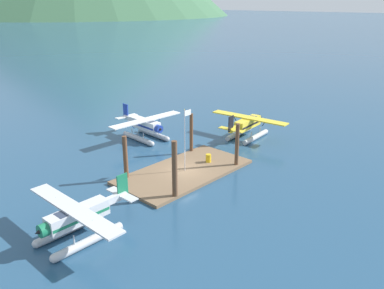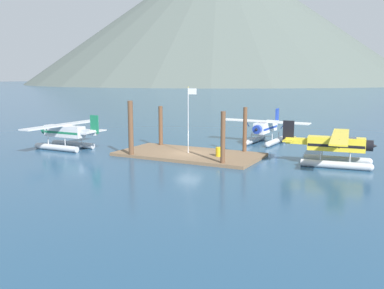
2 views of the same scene
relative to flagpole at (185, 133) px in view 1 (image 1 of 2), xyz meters
name	(u,v)px [view 1 (image 1 of 2)]	position (x,y,z in m)	size (l,w,h in m)	color
ground_plane	(184,173)	(-0.10, 0.11, -4.32)	(1200.00, 1200.00, 0.00)	navy
dock_platform	(184,172)	(-0.10, 0.11, -4.17)	(14.08, 7.09, 0.30)	brown
piling_near_left	(175,171)	(-4.69, -3.19, -1.57)	(0.49, 0.49, 5.50)	brown
piling_near_right	(237,146)	(4.80, -2.87, -1.91)	(0.41, 0.41, 4.82)	brown
piling_far_left	(125,158)	(-5.20, 3.13, -2.03)	(0.45, 0.45, 4.58)	brown
piling_far_right	(191,134)	(4.51, 3.44, -1.94)	(0.40, 0.40, 4.76)	brown
flagpole	(185,133)	(0.00, 0.00, 0.00)	(0.95, 0.10, 6.52)	silver
fuel_drum	(208,158)	(3.28, -0.25, -3.58)	(0.62, 0.62, 0.88)	gold
seaplane_white_bow_right	(145,127)	(4.23, 11.21, -2.74)	(10.45, 7.98, 3.84)	#B7BABF
seaplane_silver_port_aft	(78,220)	(-13.98, -2.47, -2.74)	(7.98, 10.41, 3.84)	#B7BABF
seaplane_yellow_stbd_fwd	(248,126)	(13.55, 1.96, -2.74)	(7.95, 10.49, 3.84)	#B7BABF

